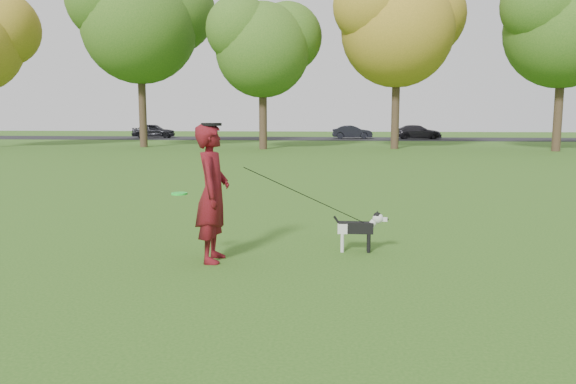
# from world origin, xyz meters

# --- Properties ---
(ground) EXTENTS (120.00, 120.00, 0.00)m
(ground) POSITION_xyz_m (0.00, 0.00, 0.00)
(ground) COLOR #285116
(ground) RESTS_ON ground
(road) EXTENTS (120.00, 7.00, 0.02)m
(road) POSITION_xyz_m (0.00, 40.00, 0.01)
(road) COLOR black
(road) RESTS_ON ground
(man) EXTENTS (0.50, 0.74, 2.00)m
(man) POSITION_xyz_m (-1.26, -0.56, 1.00)
(man) COLOR #520C0B
(man) RESTS_ON ground
(dog) EXTENTS (0.85, 0.17, 0.65)m
(dog) POSITION_xyz_m (0.88, 0.17, 0.40)
(dog) COLOR black
(dog) RESTS_ON ground
(car_left) EXTENTS (3.83, 1.88, 1.26)m
(car_left) POSITION_xyz_m (-15.66, 40.00, 0.65)
(car_left) COLOR black
(car_left) RESTS_ON road
(car_mid) EXTENTS (3.43, 1.25, 1.12)m
(car_mid) POSITION_xyz_m (1.74, 40.00, 0.58)
(car_mid) COLOR black
(car_mid) RESTS_ON road
(car_right) EXTENTS (4.09, 1.83, 1.16)m
(car_right) POSITION_xyz_m (7.24, 40.00, 0.60)
(car_right) COLOR black
(car_right) RESTS_ON road
(man_held_items) EXTENTS (2.84, 0.97, 1.57)m
(man_held_items) POSITION_xyz_m (0.10, -0.23, 0.91)
(man_held_items) COLOR #1CE034
(man_held_items) RESTS_ON ground
(tree_row) EXTENTS (51.74, 8.86, 12.01)m
(tree_row) POSITION_xyz_m (-1.43, 26.07, 7.41)
(tree_row) COLOR #38281C
(tree_row) RESTS_ON ground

